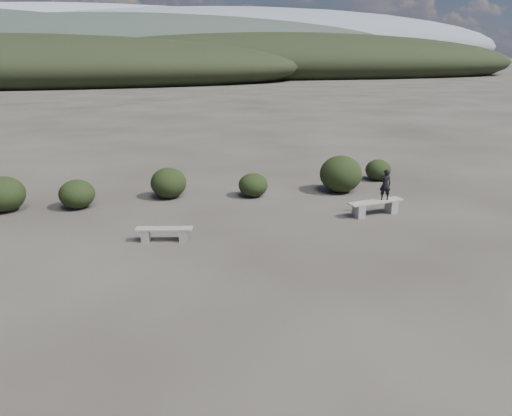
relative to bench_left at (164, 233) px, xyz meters
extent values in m
plane|color=#302B25|center=(3.20, -4.48, -0.24)|extent=(1200.00, 1200.00, 0.00)
cube|color=gray|center=(-0.52, 0.12, -0.07)|extent=(0.29, 0.35, 0.36)
cube|color=gray|center=(0.52, -0.12, -0.07)|extent=(0.29, 0.35, 0.36)
cube|color=gray|center=(0.00, 0.00, 0.14)|extent=(1.65, 0.68, 0.04)
cube|color=gray|center=(6.34, 0.63, -0.03)|extent=(0.33, 0.42, 0.44)
cube|color=gray|center=(7.64, 0.84, -0.03)|extent=(0.33, 0.42, 0.44)
cube|color=gray|center=(6.99, 0.74, 0.22)|extent=(2.01, 0.72, 0.05)
imported|color=black|center=(7.32, 0.79, 0.77)|extent=(0.43, 0.33, 1.04)
ellipsoid|color=black|center=(-2.68, 4.02, 0.26)|extent=(1.22, 1.22, 1.00)
ellipsoid|color=black|center=(0.51, 4.57, 0.32)|extent=(1.32, 1.32, 1.13)
ellipsoid|color=black|center=(3.60, 3.95, 0.20)|extent=(1.11, 1.11, 0.89)
ellipsoid|color=black|center=(7.04, 3.77, 0.47)|extent=(1.62, 1.62, 1.42)
ellipsoid|color=black|center=(9.36, 5.13, 0.20)|extent=(1.07, 1.07, 0.89)
ellipsoid|color=black|center=(-5.05, 4.25, 0.36)|extent=(1.42, 1.42, 1.20)
ellipsoid|color=black|center=(-21.80, 85.52, 2.46)|extent=(110.00, 40.00, 12.00)
ellipsoid|color=black|center=(38.20, 105.52, 2.91)|extent=(120.00, 44.00, 14.00)
ellipsoid|color=#2B342A|center=(3.20, 155.52, 5.16)|extent=(190.00, 64.00, 24.00)
ellipsoid|color=gray|center=(73.20, 295.52, 9.66)|extent=(340.00, 110.00, 44.00)
ellipsoid|color=#919AA4|center=(-26.80, 395.52, 12.36)|extent=(460.00, 140.00, 56.00)
camera|label=1|loc=(-0.76, -13.63, 4.88)|focal=35.00mm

